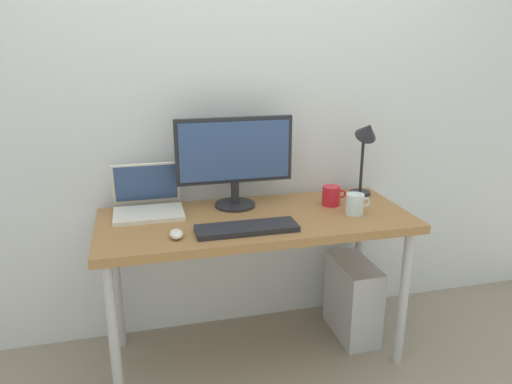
% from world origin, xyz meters
% --- Properties ---
extents(ground_plane, '(6.00, 6.00, 0.00)m').
position_xyz_m(ground_plane, '(0.00, 0.00, 0.00)').
color(ground_plane, gray).
extents(back_wall, '(4.40, 0.04, 2.60)m').
position_xyz_m(back_wall, '(0.00, 0.36, 1.30)').
color(back_wall, silver).
rests_on(back_wall, ground_plane).
extents(desk, '(1.45, 0.60, 0.74)m').
position_xyz_m(desk, '(0.00, 0.00, 0.67)').
color(desk, olive).
rests_on(desk, ground_plane).
extents(monitor, '(0.57, 0.20, 0.44)m').
position_xyz_m(monitor, '(-0.06, 0.17, 0.99)').
color(monitor, '#232328').
rests_on(monitor, desk).
extents(laptop, '(0.32, 0.28, 0.23)m').
position_xyz_m(laptop, '(-0.48, 0.19, 0.80)').
color(laptop, silver).
rests_on(laptop, desk).
extents(desk_lamp, '(0.11, 0.16, 0.41)m').
position_xyz_m(desk_lamp, '(0.62, 0.17, 1.03)').
color(desk_lamp, '#232328').
rests_on(desk_lamp, desk).
extents(keyboard, '(0.44, 0.14, 0.02)m').
position_xyz_m(keyboard, '(-0.08, -0.16, 0.75)').
color(keyboard, '#232328').
rests_on(keyboard, desk).
extents(mouse, '(0.06, 0.09, 0.03)m').
position_xyz_m(mouse, '(-0.38, -0.16, 0.76)').
color(mouse, silver).
rests_on(mouse, desk).
extents(coffee_mug, '(0.12, 0.09, 0.10)m').
position_xyz_m(coffee_mug, '(0.40, 0.07, 0.79)').
color(coffee_mug, red).
rests_on(coffee_mug, desk).
extents(glass_cup, '(0.12, 0.08, 0.10)m').
position_xyz_m(glass_cup, '(0.46, -0.08, 0.79)').
color(glass_cup, silver).
rests_on(glass_cup, desk).
extents(computer_tower, '(0.18, 0.36, 0.42)m').
position_xyz_m(computer_tower, '(0.54, 0.04, 0.21)').
color(computer_tower, '#B2B2B7').
rests_on(computer_tower, ground_plane).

